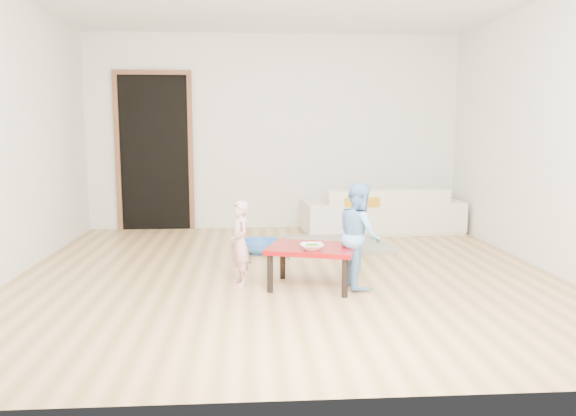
{
  "coord_description": "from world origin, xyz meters",
  "views": [
    {
      "loc": [
        -0.34,
        -5.14,
        1.35
      ],
      "look_at": [
        0.0,
        -0.2,
        0.65
      ],
      "focal_mm": 35.0,
      "sensor_mm": 36.0,
      "label": 1
    }
  ],
  "objects": [
    {
      "name": "floor",
      "position": [
        0.0,
        0.0,
        0.0
      ],
      "size": [
        5.0,
        5.0,
        0.01
      ],
      "primitive_type": "cube",
      "color": "#A28045",
      "rests_on": "ground"
    },
    {
      "name": "back_wall",
      "position": [
        0.0,
        2.5,
        1.3
      ],
      "size": [
        5.0,
        0.02,
        2.6
      ],
      "primitive_type": "cube",
      "color": "white",
      "rests_on": "floor"
    },
    {
      "name": "left_wall",
      "position": [
        -2.5,
        0.0,
        1.3
      ],
      "size": [
        0.02,
        5.0,
        2.6
      ],
      "primitive_type": "cube",
      "color": "white",
      "rests_on": "floor"
    },
    {
      "name": "right_wall",
      "position": [
        2.5,
        0.0,
        1.3
      ],
      "size": [
        0.02,
        5.0,
        2.6
      ],
      "primitive_type": "cube",
      "color": "white",
      "rests_on": "floor"
    },
    {
      "name": "doorway",
      "position": [
        -1.6,
        2.48,
        1.02
      ],
      "size": [
        1.02,
        0.08,
        2.11
      ],
      "primitive_type": null,
      "color": "brown",
      "rests_on": "back_wall"
    },
    {
      "name": "sofa",
      "position": [
        1.39,
        2.05,
        0.3
      ],
      "size": [
        2.09,
        0.94,
        0.6
      ],
      "primitive_type": "imported",
      "rotation": [
        0.0,
        0.0,
        3.21
      ],
      "color": "white",
      "rests_on": "floor"
    },
    {
      "name": "cushion",
      "position": [
        1.04,
        1.8,
        0.45
      ],
      "size": [
        0.45,
        0.4,
        0.12
      ],
      "primitive_type": "cube",
      "rotation": [
        0.0,
        0.0,
        0.02
      ],
      "color": "orange",
      "rests_on": "sofa"
    },
    {
      "name": "red_table",
      "position": [
        0.18,
        -0.49,
        0.18
      ],
      "size": [
        0.85,
        0.73,
        0.36
      ],
      "primitive_type": null,
      "rotation": [
        0.0,
        0.0,
        -0.3
      ],
      "color": "maroon",
      "rests_on": "floor"
    },
    {
      "name": "bowl",
      "position": [
        0.17,
        -0.63,
        0.39
      ],
      "size": [
        0.2,
        0.2,
        0.05
      ],
      "primitive_type": "imported",
      "color": "white",
      "rests_on": "red_table"
    },
    {
      "name": "broccoli",
      "position": [
        0.17,
        -0.63,
        0.39
      ],
      "size": [
        0.12,
        0.12,
        0.06
      ],
      "primitive_type": null,
      "color": "#2D5919",
      "rests_on": "red_table"
    },
    {
      "name": "child_pink",
      "position": [
        -0.43,
        -0.36,
        0.37
      ],
      "size": [
        0.26,
        0.31,
        0.74
      ],
      "primitive_type": "imported",
      "rotation": [
        0.0,
        0.0,
        -1.22
      ],
      "color": "#CF5E76",
      "rests_on": "floor"
    },
    {
      "name": "child_blue",
      "position": [
        0.59,
        -0.49,
        0.45
      ],
      "size": [
        0.4,
        0.48,
        0.9
      ],
      "primitive_type": "imported",
      "rotation": [
        0.0,
        0.0,
        1.7
      ],
      "color": "#5D9AD8",
      "rests_on": "floor"
    },
    {
      "name": "basin",
      "position": [
        -0.23,
        0.88,
        0.07
      ],
      "size": [
        0.45,
        0.45,
        0.14
      ],
      "primitive_type": "imported",
      "color": "#3165BC",
      "rests_on": "floor"
    },
    {
      "name": "blanket",
      "position": [
        0.56,
        1.12,
        0.03
      ],
      "size": [
        1.44,
        1.28,
        0.06
      ],
      "primitive_type": null,
      "rotation": [
        0.0,
        0.0,
        0.23
      ],
      "color": "#A49E90",
      "rests_on": "floor"
    }
  ]
}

